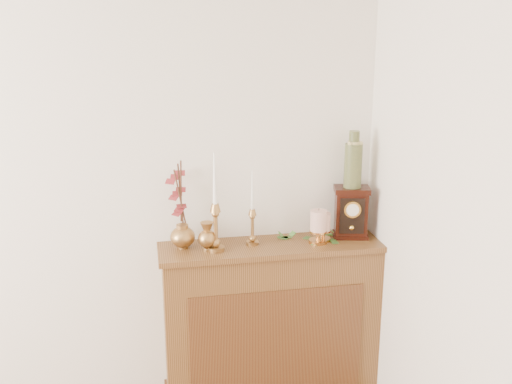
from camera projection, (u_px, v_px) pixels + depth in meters
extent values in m
cube|color=white|center=(0.00, 183.00, 3.08)|extent=(4.00, 0.04, 2.60)
cube|color=brown|center=(271.00, 323.00, 3.41)|extent=(1.20, 0.30, 0.90)
cube|color=brown|center=(277.00, 343.00, 3.28)|extent=(0.96, 0.01, 0.63)
cube|color=brown|center=(272.00, 246.00, 3.28)|extent=(1.24, 0.34, 0.03)
cylinder|color=#AD7F45|center=(216.00, 249.00, 3.18)|extent=(0.09, 0.09, 0.02)
sphere|color=#AD7F45|center=(216.00, 243.00, 3.17)|extent=(0.05, 0.05, 0.05)
cylinder|color=#AD7F45|center=(216.00, 229.00, 3.14)|extent=(0.02, 0.02, 0.16)
sphere|color=#AD7F45|center=(215.00, 214.00, 3.12)|extent=(0.04, 0.04, 0.04)
cone|color=#AD7F45|center=(215.00, 208.00, 3.11)|extent=(0.06, 0.06, 0.04)
cone|color=white|center=(215.00, 179.00, 3.07)|extent=(0.02, 0.02, 0.28)
cylinder|color=#AD7F45|center=(252.00, 243.00, 3.27)|extent=(0.07, 0.07, 0.02)
sphere|color=#AD7F45|center=(252.00, 238.00, 3.26)|extent=(0.04, 0.04, 0.04)
cylinder|color=#AD7F45|center=(252.00, 228.00, 3.24)|extent=(0.02, 0.02, 0.12)
sphere|color=#AD7F45|center=(252.00, 217.00, 3.22)|extent=(0.03, 0.03, 0.03)
cone|color=#AD7F45|center=(252.00, 212.00, 3.22)|extent=(0.04, 0.04, 0.03)
cone|color=white|center=(252.00, 191.00, 3.18)|extent=(0.02, 0.02, 0.21)
cylinder|color=#AD7F45|center=(207.00, 249.00, 3.18)|extent=(0.05, 0.05, 0.02)
sphere|color=#AD7F45|center=(207.00, 239.00, 3.16)|extent=(0.10, 0.10, 0.10)
cone|color=#AD7F45|center=(207.00, 227.00, 3.15)|extent=(0.07, 0.07, 0.05)
cylinder|color=#AD7F45|center=(183.00, 247.00, 3.22)|extent=(0.06, 0.06, 0.01)
ellipsoid|color=#AD7F45|center=(183.00, 237.00, 3.20)|extent=(0.13, 0.13, 0.11)
cylinder|color=#AD7F45|center=(182.00, 227.00, 3.19)|extent=(0.06, 0.06, 0.02)
cylinder|color=#472819|center=(180.00, 197.00, 3.15)|extent=(0.06, 0.07, 0.32)
cylinder|color=#472819|center=(180.00, 195.00, 3.15)|extent=(0.03, 0.07, 0.35)
cylinder|color=#472819|center=(181.00, 192.00, 3.14)|extent=(0.01, 0.13, 0.37)
cylinder|color=#D29049|center=(323.00, 239.00, 3.32)|extent=(0.09, 0.09, 0.02)
cylinder|color=#D29049|center=(323.00, 235.00, 3.32)|extent=(0.02, 0.02, 0.04)
cylinder|color=#D29049|center=(323.00, 231.00, 3.31)|extent=(0.08, 0.08, 0.01)
cylinder|color=beige|center=(323.00, 222.00, 3.29)|extent=(0.08, 0.08, 0.10)
cylinder|color=#472819|center=(324.00, 212.00, 3.28)|extent=(0.00, 0.00, 0.01)
cylinder|color=#D29049|center=(318.00, 241.00, 3.29)|extent=(0.10, 0.10, 0.02)
cylinder|color=#D29049|center=(318.00, 236.00, 3.28)|extent=(0.02, 0.02, 0.05)
cylinder|color=#D29049|center=(318.00, 231.00, 3.27)|extent=(0.10, 0.10, 0.01)
cylinder|color=beige|center=(319.00, 221.00, 3.26)|extent=(0.09, 0.09, 0.11)
cylinder|color=#472819|center=(319.00, 210.00, 3.24)|extent=(0.00, 0.00, 0.01)
cube|color=#356024|center=(272.00, 239.00, 3.34)|extent=(0.06, 0.05, 0.00)
cube|color=#356024|center=(303.00, 237.00, 3.37)|extent=(0.05, 0.05, 0.00)
cube|color=#356024|center=(291.00, 241.00, 3.31)|extent=(0.04, 0.04, 0.00)
cube|color=#356024|center=(342.00, 241.00, 3.30)|extent=(0.05, 0.06, 0.00)
cube|color=#356024|center=(282.00, 242.00, 3.29)|extent=(0.05, 0.04, 0.00)
cube|color=#356024|center=(272.00, 241.00, 3.31)|extent=(0.05, 0.06, 0.00)
cube|color=#356024|center=(332.00, 235.00, 3.40)|extent=(0.06, 0.05, 0.00)
cube|color=#356024|center=(280.00, 243.00, 3.28)|extent=(0.05, 0.04, 0.00)
cube|color=#356024|center=(291.00, 239.00, 3.34)|extent=(0.05, 0.04, 0.00)
cube|color=#356024|center=(281.00, 234.00, 3.30)|extent=(0.04, 0.05, 0.02)
cube|color=#356024|center=(292.00, 234.00, 3.25)|extent=(0.05, 0.04, 0.02)
cube|color=#356024|center=(330.00, 230.00, 3.34)|extent=(0.03, 0.04, 0.02)
cube|color=black|center=(350.00, 235.00, 3.39)|extent=(0.22, 0.17, 0.02)
cube|color=black|center=(351.00, 214.00, 3.35)|extent=(0.20, 0.15, 0.25)
cube|color=black|center=(352.00, 190.00, 3.31)|extent=(0.22, 0.17, 0.03)
cube|color=black|center=(352.00, 216.00, 3.29)|extent=(0.13, 0.03, 0.20)
cylinder|color=#F1B947|center=(353.00, 210.00, 3.28)|extent=(0.09, 0.03, 0.09)
cylinder|color=silver|center=(353.00, 210.00, 3.28)|extent=(0.07, 0.02, 0.07)
sphere|color=#F1B947|center=(352.00, 228.00, 3.31)|extent=(0.03, 0.03, 0.03)
cylinder|color=#1A342A|center=(353.00, 166.00, 3.27)|extent=(0.10, 0.10, 0.24)
cylinder|color=#1A342A|center=(354.00, 138.00, 3.23)|extent=(0.06, 0.06, 0.08)
cylinder|color=tan|center=(354.00, 143.00, 3.24)|extent=(0.07, 0.07, 0.02)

